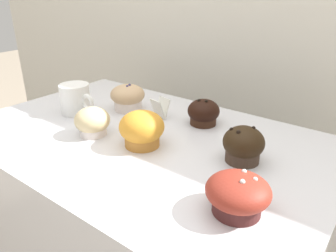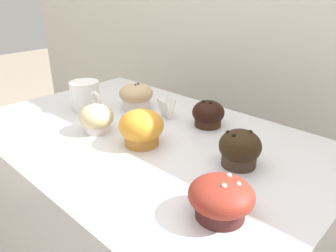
# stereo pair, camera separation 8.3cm
# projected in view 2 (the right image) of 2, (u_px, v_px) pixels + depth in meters

# --- Properties ---
(wall_back) EXTENTS (3.20, 0.10, 1.80)m
(wall_back) POSITION_uv_depth(u_px,v_px,m) (256.00, 88.00, 1.29)
(wall_back) COLOR beige
(wall_back) RESTS_ON ground
(muffin_front_center) EXTENTS (0.09, 0.09, 0.08)m
(muffin_front_center) POSITION_uv_depth(u_px,v_px,m) (208.00, 114.00, 0.93)
(muffin_front_center) COLOR #382014
(muffin_front_center) RESTS_ON display_counter
(muffin_back_left) EXTENTS (0.11, 0.11, 0.09)m
(muffin_back_left) POSITION_uv_depth(u_px,v_px,m) (141.00, 128.00, 0.82)
(muffin_back_left) COLOR #BF7A30
(muffin_back_left) RESTS_ON display_counter
(muffin_back_right) EXTENTS (0.12, 0.12, 0.08)m
(muffin_back_right) POSITION_uv_depth(u_px,v_px,m) (221.00, 198.00, 0.57)
(muffin_back_right) COLOR #4A201F
(muffin_back_right) RESTS_ON display_counter
(muffin_front_left) EXTENTS (0.09, 0.09, 0.09)m
(muffin_front_left) POSITION_uv_depth(u_px,v_px,m) (240.00, 149.00, 0.73)
(muffin_front_left) COLOR #3E2D23
(muffin_front_left) RESTS_ON display_counter
(muffin_front_right) EXTENTS (0.11, 0.11, 0.09)m
(muffin_front_right) POSITION_uv_depth(u_px,v_px,m) (136.00, 96.00, 1.06)
(muffin_front_right) COLOR silver
(muffin_front_right) RESTS_ON display_counter
(muffin_back_center) EXTENTS (0.10, 0.10, 0.08)m
(muffin_back_center) POSITION_uv_depth(u_px,v_px,m) (96.00, 119.00, 0.90)
(muffin_back_center) COLOR white
(muffin_back_center) RESTS_ON display_counter
(coffee_cup) EXTENTS (0.14, 0.09, 0.09)m
(coffee_cup) POSITION_uv_depth(u_px,v_px,m) (85.00, 95.00, 1.04)
(coffee_cup) COLOR white
(coffee_cup) RESTS_ON display_counter
(price_card) EXTENTS (0.06, 0.05, 0.06)m
(price_card) POSITION_uv_depth(u_px,v_px,m) (166.00, 108.00, 0.99)
(price_card) COLOR white
(price_card) RESTS_ON display_counter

